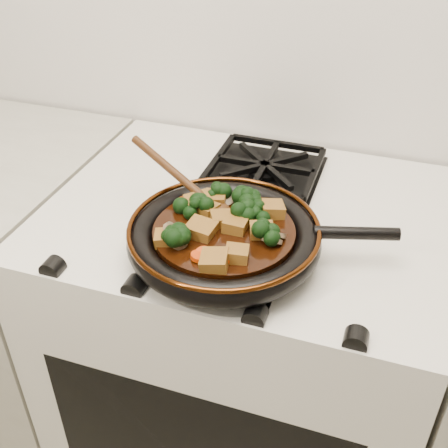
% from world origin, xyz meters
% --- Properties ---
extents(stove, '(0.76, 0.60, 0.90)m').
position_xyz_m(stove, '(0.00, 1.69, 0.45)').
color(stove, silver).
rests_on(stove, ground).
extents(burner_grate_front, '(0.23, 0.23, 0.03)m').
position_xyz_m(burner_grate_front, '(0.00, 1.55, 0.91)').
color(burner_grate_front, black).
rests_on(burner_grate_front, stove).
extents(burner_grate_back, '(0.23, 0.23, 0.03)m').
position_xyz_m(burner_grate_back, '(0.00, 1.83, 0.91)').
color(burner_grate_back, black).
rests_on(burner_grate_back, stove).
extents(skillet, '(0.44, 0.33, 0.05)m').
position_xyz_m(skillet, '(0.01, 1.54, 0.94)').
color(skillet, black).
rests_on(skillet, burner_grate_front).
extents(braising_sauce, '(0.24, 0.24, 0.02)m').
position_xyz_m(braising_sauce, '(0.01, 1.54, 0.95)').
color(braising_sauce, black).
rests_on(braising_sauce, skillet).
extents(tofu_cube_0, '(0.04, 0.04, 0.02)m').
position_xyz_m(tofu_cube_0, '(-0.07, 1.47, 0.97)').
color(tofu_cube_0, brown).
rests_on(tofu_cube_0, braising_sauce).
extents(tofu_cube_1, '(0.05, 0.05, 0.03)m').
position_xyz_m(tofu_cube_1, '(-0.02, 1.51, 0.97)').
color(tofu_cube_1, brown).
rests_on(tofu_cube_1, braising_sauce).
extents(tofu_cube_2, '(0.05, 0.05, 0.03)m').
position_xyz_m(tofu_cube_2, '(0.02, 1.44, 0.97)').
color(tofu_cube_2, brown).
rests_on(tofu_cube_2, braising_sauce).
extents(tofu_cube_3, '(0.05, 0.05, 0.02)m').
position_xyz_m(tofu_cube_3, '(0.07, 1.54, 0.97)').
color(tofu_cube_3, brown).
rests_on(tofu_cube_3, braising_sauce).
extents(tofu_cube_4, '(0.05, 0.04, 0.02)m').
position_xyz_m(tofu_cube_4, '(-0.04, 1.57, 0.97)').
color(tofu_cube_4, brown).
rests_on(tofu_cube_4, braising_sauce).
extents(tofu_cube_5, '(0.05, 0.06, 0.03)m').
position_xyz_m(tofu_cube_5, '(0.07, 1.61, 0.97)').
color(tofu_cube_5, brown).
rests_on(tofu_cube_5, braising_sauce).
extents(tofu_cube_6, '(0.05, 0.05, 0.02)m').
position_xyz_m(tofu_cube_6, '(-0.03, 1.61, 0.97)').
color(tofu_cube_6, brown).
rests_on(tofu_cube_6, braising_sauce).
extents(tofu_cube_7, '(0.06, 0.06, 0.03)m').
position_xyz_m(tofu_cube_7, '(-0.06, 1.58, 0.97)').
color(tofu_cube_7, brown).
rests_on(tofu_cube_7, braising_sauce).
extents(tofu_cube_8, '(0.04, 0.04, 0.03)m').
position_xyz_m(tofu_cube_8, '(0.03, 1.54, 0.97)').
color(tofu_cube_8, brown).
rests_on(tofu_cube_8, braising_sauce).
extents(tofu_cube_9, '(0.04, 0.05, 0.03)m').
position_xyz_m(tofu_cube_9, '(0.05, 1.47, 0.97)').
color(tofu_cube_9, brown).
rests_on(tofu_cube_9, braising_sauce).
extents(tofu_cube_10, '(0.05, 0.05, 0.03)m').
position_xyz_m(tofu_cube_10, '(-0.00, 1.55, 0.97)').
color(tofu_cube_10, brown).
rests_on(tofu_cube_10, braising_sauce).
extents(broccoli_floret_0, '(0.09, 0.08, 0.06)m').
position_xyz_m(broccoli_floret_0, '(-0.07, 1.56, 0.97)').
color(broccoli_floret_0, black).
rests_on(broccoli_floret_0, braising_sauce).
extents(broccoli_floret_1, '(0.07, 0.07, 0.05)m').
position_xyz_m(broccoli_floret_1, '(0.06, 1.59, 0.97)').
color(broccoli_floret_1, black).
rests_on(broccoli_floret_1, braising_sauce).
extents(broccoli_floret_2, '(0.09, 0.08, 0.07)m').
position_xyz_m(broccoli_floret_2, '(-0.03, 1.61, 0.97)').
color(broccoli_floret_2, black).
rests_on(broccoli_floret_2, braising_sauce).
extents(broccoli_floret_3, '(0.08, 0.09, 0.07)m').
position_xyz_m(broccoli_floret_3, '(-0.05, 1.57, 0.97)').
color(broccoli_floret_3, black).
rests_on(broccoli_floret_3, braising_sauce).
extents(broccoli_floret_4, '(0.08, 0.09, 0.06)m').
position_xyz_m(broccoli_floret_4, '(0.03, 1.61, 0.97)').
color(broccoli_floret_4, black).
rests_on(broccoli_floret_4, braising_sauce).
extents(broccoli_floret_5, '(0.08, 0.09, 0.07)m').
position_xyz_m(broccoli_floret_5, '(-0.05, 1.47, 0.97)').
color(broccoli_floret_5, black).
rests_on(broccoli_floret_5, braising_sauce).
extents(broccoli_floret_6, '(0.09, 0.08, 0.06)m').
position_xyz_m(broccoli_floret_6, '(0.04, 1.57, 0.97)').
color(broccoli_floret_6, black).
rests_on(broccoli_floret_6, braising_sauce).
extents(broccoli_floret_7, '(0.08, 0.07, 0.06)m').
position_xyz_m(broccoli_floret_7, '(0.08, 1.53, 0.97)').
color(broccoli_floret_7, black).
rests_on(broccoli_floret_7, braising_sauce).
extents(broccoli_floret_8, '(0.09, 0.08, 0.06)m').
position_xyz_m(broccoli_floret_8, '(-0.05, 1.48, 0.97)').
color(broccoli_floret_8, black).
rests_on(broccoli_floret_8, braising_sauce).
extents(broccoli_floret_9, '(0.07, 0.07, 0.08)m').
position_xyz_m(broccoli_floret_9, '(0.03, 1.61, 0.97)').
color(broccoli_floret_9, black).
rests_on(broccoli_floret_9, braising_sauce).
extents(carrot_coin_0, '(0.03, 0.03, 0.01)m').
position_xyz_m(carrot_coin_0, '(0.00, 1.46, 0.96)').
color(carrot_coin_0, '#C33405').
rests_on(carrot_coin_0, braising_sauce).
extents(carrot_coin_1, '(0.03, 0.03, 0.01)m').
position_xyz_m(carrot_coin_1, '(-0.00, 1.45, 0.96)').
color(carrot_coin_1, '#C33405').
rests_on(carrot_coin_1, braising_sauce).
extents(carrot_coin_2, '(0.03, 0.03, 0.02)m').
position_xyz_m(carrot_coin_2, '(-0.08, 1.58, 0.96)').
color(carrot_coin_2, '#C33405').
rests_on(carrot_coin_2, braising_sauce).
extents(carrot_coin_3, '(0.03, 0.03, 0.02)m').
position_xyz_m(carrot_coin_3, '(-0.06, 1.57, 0.96)').
color(carrot_coin_3, '#C33405').
rests_on(carrot_coin_3, braising_sauce).
extents(carrot_coin_4, '(0.03, 0.03, 0.01)m').
position_xyz_m(carrot_coin_4, '(0.04, 1.46, 0.96)').
color(carrot_coin_4, '#C33405').
rests_on(carrot_coin_4, braising_sauce).
extents(mushroom_slice_0, '(0.04, 0.05, 0.03)m').
position_xyz_m(mushroom_slice_0, '(-0.07, 1.49, 0.97)').
color(mushroom_slice_0, '#7A6346').
rests_on(mushroom_slice_0, braising_sauce).
extents(mushroom_slice_1, '(0.04, 0.03, 0.03)m').
position_xyz_m(mushroom_slice_1, '(0.09, 1.52, 0.97)').
color(mushroom_slice_1, '#7A6346').
rests_on(mushroom_slice_1, braising_sauce).
extents(mushroom_slice_2, '(0.04, 0.05, 0.02)m').
position_xyz_m(mushroom_slice_2, '(-0.05, 1.47, 0.97)').
color(mushroom_slice_2, '#7A6346').
rests_on(mushroom_slice_2, braising_sauce).
extents(mushroom_slice_3, '(0.05, 0.05, 0.02)m').
position_xyz_m(mushroom_slice_3, '(-0.02, 1.62, 0.97)').
color(mushroom_slice_3, '#7A6346').
rests_on(mushroom_slice_3, braising_sauce).
extents(mushroom_slice_4, '(0.04, 0.03, 0.03)m').
position_xyz_m(mushroom_slice_4, '(0.09, 1.54, 0.97)').
color(mushroom_slice_4, '#7A6346').
rests_on(mushroom_slice_4, braising_sauce).
extents(wooden_spoon, '(0.14, 0.08, 0.21)m').
position_xyz_m(wooden_spoon, '(-0.07, 1.60, 0.98)').
color(wooden_spoon, '#42230E').
rests_on(wooden_spoon, braising_sauce).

